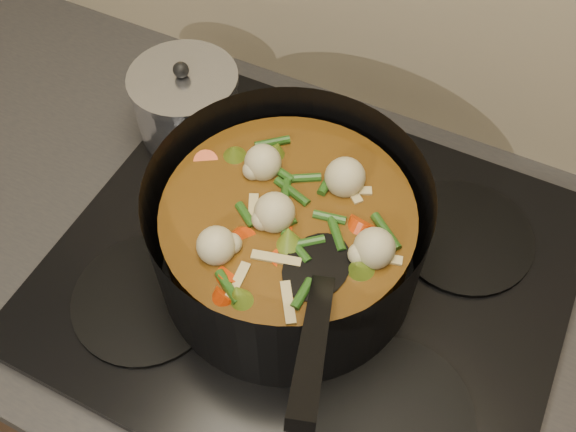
% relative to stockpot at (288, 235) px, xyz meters
% --- Properties ---
extents(counter, '(2.64, 0.64, 0.91)m').
position_rel_stockpot_xyz_m(counter, '(0.02, 0.01, -0.55)').
color(counter, brown).
rests_on(counter, ground).
extents(stovetop, '(0.62, 0.54, 0.03)m').
position_rel_stockpot_xyz_m(stovetop, '(0.02, 0.01, -0.08)').
color(stovetop, black).
rests_on(stovetop, counter).
extents(stockpot, '(0.35, 0.42, 0.23)m').
position_rel_stockpot_xyz_m(stockpot, '(0.00, 0.00, 0.00)').
color(stockpot, black).
rests_on(stockpot, stovetop).
extents(saucepan, '(0.15, 0.15, 0.12)m').
position_rel_stockpot_xyz_m(saucepan, '(-0.23, 0.15, -0.02)').
color(saucepan, silver).
rests_on(saucepan, stovetop).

